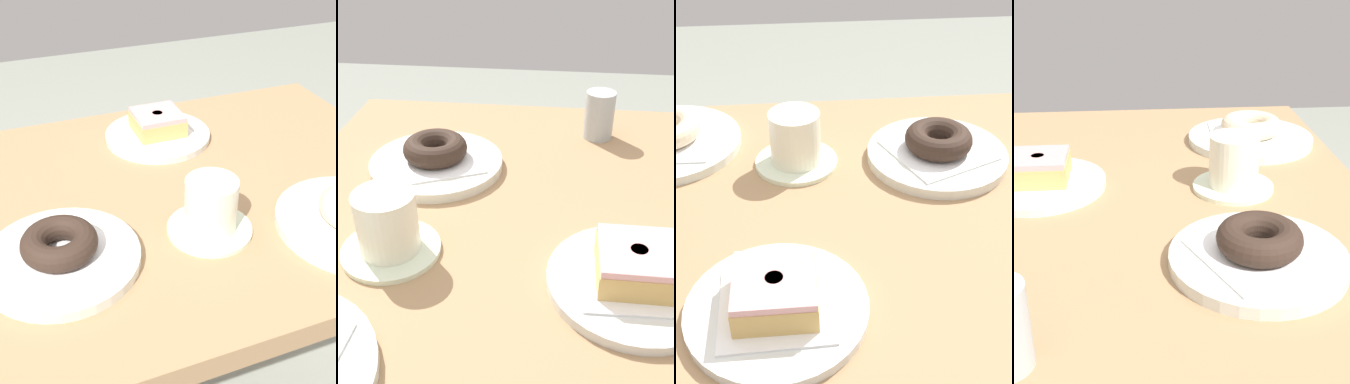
% 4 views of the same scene
% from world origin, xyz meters
% --- Properties ---
extents(table, '(0.94, 0.66, 0.77)m').
position_xyz_m(table, '(0.00, 0.00, 0.62)').
color(table, '#A17C55').
rests_on(table, ground_plane).
extents(plate_chocolate_ring, '(0.22, 0.22, 0.02)m').
position_xyz_m(plate_chocolate_ring, '(0.19, 0.11, 0.78)').
color(plate_chocolate_ring, silver).
rests_on(plate_chocolate_ring, table).
extents(napkin_chocolate_ring, '(0.18, 0.18, 0.00)m').
position_xyz_m(napkin_chocolate_ring, '(0.19, 0.11, 0.79)').
color(napkin_chocolate_ring, white).
rests_on(napkin_chocolate_ring, plate_chocolate_ring).
extents(donut_chocolate_ring, '(0.10, 0.10, 0.04)m').
position_xyz_m(donut_chocolate_ring, '(0.19, 0.11, 0.81)').
color(donut_chocolate_ring, '#32231B').
rests_on(donut_chocolate_ring, napkin_chocolate_ring).
extents(plate_glazed_square, '(0.20, 0.20, 0.01)m').
position_xyz_m(plate_glazed_square, '(-0.06, -0.18, 0.78)').
color(plate_glazed_square, silver).
rests_on(plate_glazed_square, table).
extents(napkin_glazed_square, '(0.13, 0.13, 0.00)m').
position_xyz_m(napkin_glazed_square, '(-0.06, -0.18, 0.78)').
color(napkin_glazed_square, white).
rests_on(napkin_glazed_square, plate_glazed_square).
extents(donut_glazed_square, '(0.09, 0.09, 0.04)m').
position_xyz_m(donut_glazed_square, '(-0.06, -0.18, 0.80)').
color(donut_glazed_square, tan).
rests_on(donut_glazed_square, napkin_glazed_square).
extents(coffee_cup, '(0.13, 0.13, 0.09)m').
position_xyz_m(coffee_cup, '(-0.03, 0.12, 0.81)').
color(coffee_cup, silver).
rests_on(coffee_cup, table).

